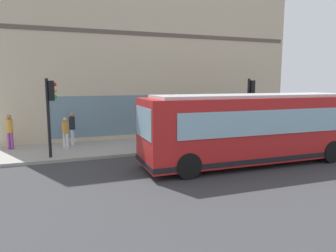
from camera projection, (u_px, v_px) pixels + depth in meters
name	position (u px, v px, depth m)	size (l,w,h in m)	color
ground	(207.00, 165.00, 13.41)	(120.00, 120.00, 0.00)	#38383A
sidewalk_curb	(170.00, 144.00, 17.67)	(3.99, 40.00, 0.15)	#9E9991
building_corner	(142.00, 51.00, 22.34)	(7.91, 18.67, 11.74)	beige
city_bus_nearside	(253.00, 129.00, 13.53)	(2.68, 10.06, 3.07)	red
traffic_light_near_corner	(250.00, 98.00, 17.24)	(0.32, 0.49, 3.64)	black
traffic_light_down_block	(51.00, 103.00, 13.82)	(0.32, 0.49, 3.61)	black
fire_hydrant	(212.00, 138.00, 16.99)	(0.35, 0.35, 0.74)	yellow
pedestrian_near_building_entrance	(72.00, 126.00, 16.77)	(0.32, 0.32, 1.79)	silver
pedestrian_by_light_pole	(10.00, 129.00, 15.68)	(0.32, 0.32, 1.81)	#8C3F8C
pedestrian_walking_along_curb	(65.00, 131.00, 15.86)	(0.32, 0.32, 1.64)	silver
newspaper_vending_box	(195.00, 132.00, 18.50)	(0.44, 0.42, 0.90)	#BF3F19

